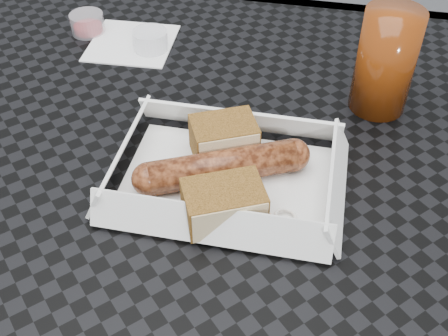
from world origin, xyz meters
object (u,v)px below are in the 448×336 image
at_px(food_tray, 226,181).
at_px(drink_glass, 386,62).
at_px(bratwurst, 223,167).
at_px(patio_table, 170,188).

height_order(food_tray, drink_glass, drink_glass).
distance_m(food_tray, drink_glass, 0.25).
bearing_deg(bratwurst, drink_glass, 47.01).
relative_size(patio_table, drink_glass, 6.11).
height_order(patio_table, bratwurst, bratwurst).
xyz_separation_m(patio_table, food_tray, (0.08, -0.05, 0.08)).
bearing_deg(drink_glass, patio_table, -152.77).
xyz_separation_m(food_tray, bratwurst, (-0.00, -0.00, 0.02)).
distance_m(bratwurst, drink_glass, 0.24).
bearing_deg(food_tray, patio_table, 149.12).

